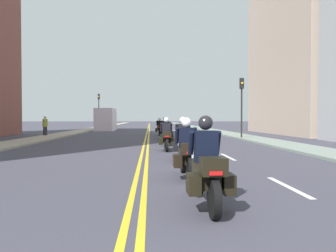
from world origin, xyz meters
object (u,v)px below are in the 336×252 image
at_px(motorcycle_0, 207,171).
at_px(motorcycle_2, 183,142).
at_px(traffic_light_near, 242,97).
at_px(motorcycle_7, 159,128).
at_px(motorcycle_3, 166,137).
at_px(traffic_light_far, 99,105).
at_px(motorcycle_4, 166,134).
at_px(pedestrian_0, 45,126).
at_px(motorcycle_6, 165,130).
at_px(motorcycle_1, 187,153).
at_px(parked_truck, 106,121).
at_px(motorcycle_5, 167,131).

distance_m(motorcycle_0, motorcycle_2, 6.84).
bearing_deg(traffic_light_near, motorcycle_7, 136.64).
relative_size(motorcycle_3, traffic_light_far, 0.41).
relative_size(motorcycle_4, pedestrian_0, 1.29).
distance_m(motorcycle_2, motorcycle_6, 14.54).
xyz_separation_m(motorcycle_0, motorcycle_3, (-0.20, 10.42, 0.00)).
distance_m(motorcycle_3, motorcycle_6, 10.96).
height_order(motorcycle_7, pedestrian_0, pedestrian_0).
bearing_deg(motorcycle_1, motorcycle_0, -90.71).
relative_size(traffic_light_far, pedestrian_0, 2.92).
xyz_separation_m(motorcycle_2, motorcycle_3, (-0.46, 3.58, -0.00)).
bearing_deg(motorcycle_0, motorcycle_2, 87.05).
bearing_deg(motorcycle_6, motorcycle_4, -92.11).
bearing_deg(motorcycle_6, motorcycle_3, -92.42).
relative_size(motorcycle_0, traffic_light_far, 0.43).
bearing_deg(parked_truck, pedestrian_0, -103.40).
distance_m(motorcycle_0, traffic_light_far, 44.35).
relative_size(motorcycle_6, parked_truck, 0.33).
xyz_separation_m(motorcycle_0, motorcycle_2, (0.26, 6.84, 0.01)).
distance_m(motorcycle_6, pedestrian_0, 10.42).
relative_size(motorcycle_5, traffic_light_far, 0.43).
xyz_separation_m(motorcycle_1, motorcycle_4, (-0.02, 10.71, 0.00)).
distance_m(motorcycle_6, traffic_light_near, 6.59).
height_order(motorcycle_1, motorcycle_3, motorcycle_3).
xyz_separation_m(motorcycle_3, motorcycle_6, (0.38, 10.96, -0.01)).
relative_size(motorcycle_4, traffic_light_far, 0.44).
height_order(motorcycle_3, motorcycle_4, motorcycle_3).
bearing_deg(parked_truck, motorcycle_6, -67.48).
bearing_deg(pedestrian_0, motorcycle_4, 99.77).
xyz_separation_m(motorcycle_3, motorcycle_7, (0.07, 14.78, 0.00)).
distance_m(motorcycle_1, parked_truck, 35.41).
height_order(motorcycle_0, motorcycle_4, motorcycle_0).
bearing_deg(motorcycle_5, motorcycle_1, -91.12).
xyz_separation_m(motorcycle_1, traffic_light_near, (5.98, 16.46, 2.54)).
bearing_deg(motorcycle_4, traffic_light_near, 42.76).
height_order(motorcycle_4, traffic_light_far, traffic_light_far).
height_order(motorcycle_3, motorcycle_5, motorcycle_3).
bearing_deg(traffic_light_near, traffic_light_far, 120.90).
distance_m(motorcycle_1, traffic_light_near, 17.69).
bearing_deg(motorcycle_5, pedestrian_0, 150.34).
distance_m(motorcycle_3, traffic_light_near, 11.22).
height_order(motorcycle_2, parked_truck, parked_truck).
distance_m(motorcycle_2, motorcycle_4, 6.87).
xyz_separation_m(motorcycle_2, motorcycle_4, (-0.30, 6.86, -0.00)).
bearing_deg(motorcycle_2, motorcycle_4, 95.50).
xyz_separation_m(motorcycle_3, pedestrian_0, (-9.79, 13.18, 0.25)).
relative_size(motorcycle_4, motorcycle_5, 1.03).
distance_m(motorcycle_5, traffic_light_near, 6.49).
relative_size(motorcycle_6, traffic_light_far, 0.41).
height_order(motorcycle_0, parked_truck, parked_truck).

